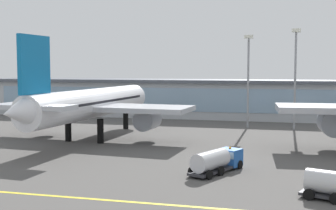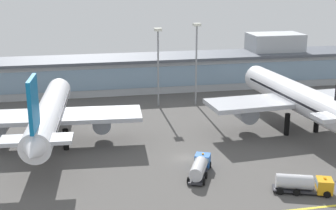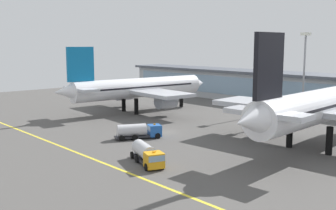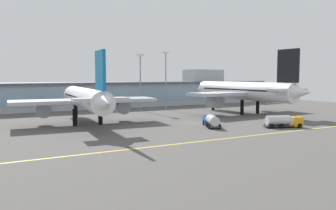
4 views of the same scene
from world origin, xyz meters
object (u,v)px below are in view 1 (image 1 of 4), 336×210
at_px(apron_light_mast_west, 248,66).
at_px(apron_light_mast_centre, 295,63).
at_px(airliner_near_left, 91,104).
at_px(fuel_tanker_truck, 218,160).

relative_size(apron_light_mast_west, apron_light_mast_centre, 0.95).
xyz_separation_m(airliner_near_left, fuel_tanker_truck, (25.37, -19.28, -4.90)).
bearing_deg(fuel_tanker_truck, airliner_near_left, 77.12).
distance_m(fuel_tanker_truck, apron_light_mast_centre, 44.92).
relative_size(fuel_tanker_truck, apron_light_mast_west, 0.47).
xyz_separation_m(airliner_near_left, apron_light_mast_west, (25.89, 23.50, 6.91)).
bearing_deg(apron_light_mast_centre, apron_light_mast_west, 175.07).
bearing_deg(fuel_tanker_truck, apron_light_mast_centre, 10.69).
relative_size(airliner_near_left, apron_light_mast_centre, 2.27).
distance_m(airliner_near_left, fuel_tanker_truck, 32.24).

